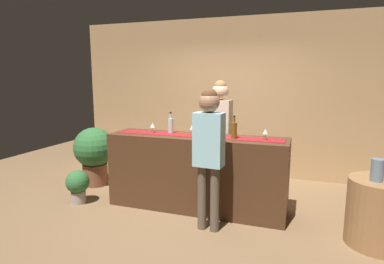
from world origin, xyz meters
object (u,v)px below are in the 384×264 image
(bartender, at_px, (220,125))
(customer_sipping, at_px, (209,144))
(wine_glass_mid_counter, at_px, (153,126))
(wine_bottle_clear, at_px, (171,125))
(vase_on_side_table, at_px, (377,170))
(round_side_table, at_px, (380,213))
(wine_glass_far_end, at_px, (192,127))
(wine_glass_near_customer, at_px, (265,132))
(wine_bottle_amber, at_px, (234,130))
(potted_plant_small, at_px, (78,184))
(potted_plant_tall, at_px, (94,152))

(bartender, distance_m, customer_sipping, 1.16)
(wine_glass_mid_counter, xyz_separation_m, customer_sipping, (1.01, -0.59, -0.09))
(wine_bottle_clear, distance_m, vase_on_side_table, 2.59)
(round_side_table, height_order, vase_on_side_table, vase_on_side_table)
(wine_glass_mid_counter, height_order, customer_sipping, customer_sipping)
(wine_glass_far_end, relative_size, vase_on_side_table, 0.60)
(wine_glass_far_end, height_order, bartender, bartender)
(wine_glass_near_customer, xyz_separation_m, round_side_table, (1.29, -0.30, -0.77))
(wine_bottle_clear, xyz_separation_m, customer_sipping, (0.76, -0.65, -0.10))
(wine_bottle_amber, height_order, wine_glass_near_customer, wine_bottle_amber)
(bartender, height_order, potted_plant_small, bartender)
(wine_glass_mid_counter, height_order, potted_plant_small, wine_glass_mid_counter)
(potted_plant_tall, distance_m, potted_plant_small, 0.89)
(vase_on_side_table, height_order, potted_plant_tall, potted_plant_tall)
(wine_glass_near_customer, distance_m, customer_sipping, 0.82)
(wine_glass_near_customer, xyz_separation_m, potted_plant_small, (-2.60, -0.41, -0.86))
(potted_plant_small, bearing_deg, wine_bottle_clear, 20.62)
(round_side_table, distance_m, potted_plant_tall, 4.23)
(wine_glass_far_end, bearing_deg, round_side_table, -8.37)
(wine_bottle_amber, relative_size, potted_plant_tall, 0.31)
(wine_bottle_clear, xyz_separation_m, bartender, (0.59, 0.50, -0.03))
(wine_bottle_amber, xyz_separation_m, wine_glass_far_end, (-0.60, 0.09, -0.01))
(potted_plant_tall, bearing_deg, customer_sipping, -22.61)
(wine_bottle_amber, bearing_deg, round_side_table, -8.44)
(vase_on_side_table, bearing_deg, potted_plant_small, -179.34)
(wine_glass_mid_counter, relative_size, round_side_table, 0.19)
(wine_bottle_clear, distance_m, customer_sipping, 1.00)
(wine_bottle_clear, bearing_deg, customer_sipping, -40.52)
(wine_glass_far_end, distance_m, potted_plant_tall, 2.00)
(wine_bottle_clear, height_order, round_side_table, wine_bottle_clear)
(wine_bottle_amber, height_order, bartender, bartender)
(wine_bottle_amber, relative_size, wine_glass_far_end, 2.10)
(bartender, bearing_deg, potted_plant_tall, 10.38)
(wine_glass_mid_counter, xyz_separation_m, bartender, (0.85, 0.56, -0.03))
(customer_sipping, distance_m, vase_on_side_table, 1.80)
(vase_on_side_table, bearing_deg, potted_plant_tall, 169.61)
(wine_glass_mid_counter, relative_size, potted_plant_tall, 0.15)
(wine_bottle_amber, relative_size, customer_sipping, 0.18)
(wine_bottle_amber, relative_size, bartender, 0.17)
(wine_glass_near_customer, distance_m, wine_glass_far_end, 0.99)
(bartender, bearing_deg, potted_plant_small, 33.18)
(potted_plant_tall, bearing_deg, vase_on_side_table, -10.39)
(wine_glass_far_end, xyz_separation_m, customer_sipping, (0.42, -0.62, -0.09))
(round_side_table, bearing_deg, potted_plant_tall, 170.71)
(wine_bottle_amber, xyz_separation_m, round_side_table, (1.68, -0.25, -0.78))
(round_side_table, bearing_deg, wine_glass_mid_counter, 173.86)
(wine_bottle_clear, relative_size, potted_plant_small, 0.62)
(customer_sipping, distance_m, potted_plant_tall, 2.55)
(customer_sipping, relative_size, potted_plant_tall, 1.72)
(vase_on_side_table, relative_size, potted_plant_tall, 0.24)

